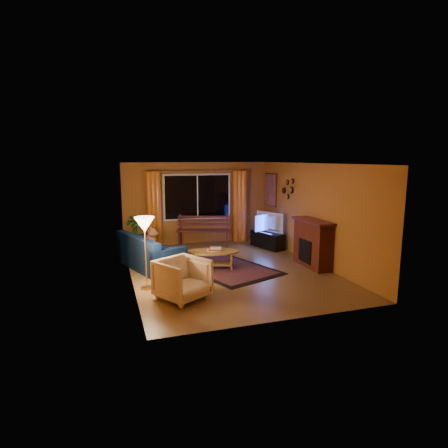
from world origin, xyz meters
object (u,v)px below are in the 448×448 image
object	(u,v)px
armchair	(183,277)
tv_console	(267,240)
floor_lamp	(146,253)
sofa	(151,251)
bench	(203,238)
coffee_table	(213,260)

from	to	relation	value
armchair	tv_console	size ratio (longest dim) A/B	0.75
floor_lamp	sofa	bearing A→B (deg)	79.77
sofa	tv_console	size ratio (longest dim) A/B	1.76
bench	armchair	size ratio (longest dim) A/B	1.86
floor_lamp	tv_console	xyz separation A→B (m)	(3.80, 2.48, -0.50)
armchair	floor_lamp	distance (m)	1.03
bench	floor_lamp	bearing A→B (deg)	-103.21
bench	tv_console	xyz separation A→B (m)	(1.74, -0.82, -0.00)
sofa	armchair	world-z (taller)	armchair
tv_console	coffee_table	bearing A→B (deg)	-160.42
coffee_table	tv_console	bearing A→B (deg)	36.36
bench	floor_lamp	world-z (taller)	floor_lamp
sofa	tv_console	distance (m)	3.68
armchair	coffee_table	world-z (taller)	armchair
bench	coffee_table	xyz separation A→B (m)	(-0.38, -2.38, -0.02)
bench	armchair	xyz separation A→B (m)	(-1.48, -4.08, 0.19)
sofa	armchair	distance (m)	2.28
tv_console	bench	bearing A→B (deg)	138.01
floor_lamp	coffee_table	distance (m)	1.99
bench	floor_lamp	xyz separation A→B (m)	(-2.06, -3.30, 0.50)
bench	sofa	size ratio (longest dim) A/B	0.79
tv_console	floor_lamp	bearing A→B (deg)	-163.70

